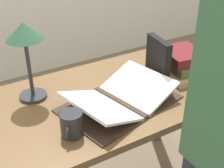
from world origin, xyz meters
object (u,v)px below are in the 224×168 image
object	(u,v)px
book_stack_tall	(182,63)
reading_lamp	(25,40)
coffee_mug	(71,124)
open_book	(120,99)
book_standing_upright	(158,61)

from	to	relation	value
book_stack_tall	reading_lamp	world-z (taller)	reading_lamp
book_stack_tall	coffee_mug	size ratio (longest dim) A/B	2.96
open_book	book_stack_tall	world-z (taller)	book_stack_tall
book_stack_tall	reading_lamp	bearing A→B (deg)	167.08
open_book	coffee_mug	bearing A→B (deg)	-175.45
reading_lamp	coffee_mug	distance (m)	0.43
open_book	reading_lamp	distance (m)	0.50
book_standing_upright	coffee_mug	bearing A→B (deg)	-154.23
reading_lamp	book_stack_tall	bearing A→B (deg)	-12.92
book_stack_tall	book_standing_upright	size ratio (longest dim) A/B	1.39
book_stack_tall	coffee_mug	bearing A→B (deg)	-166.51
reading_lamp	coffee_mug	xyz separation A→B (m)	(0.04, -0.35, -0.24)
coffee_mug	book_standing_upright	bearing A→B (deg)	17.44
book_stack_tall	book_standing_upright	world-z (taller)	book_standing_upright
book_standing_upright	reading_lamp	distance (m)	0.66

